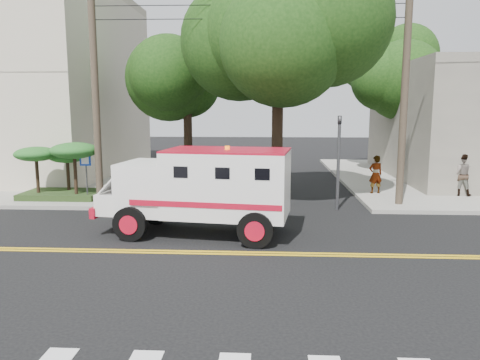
{
  "coord_description": "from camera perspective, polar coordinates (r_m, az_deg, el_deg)",
  "views": [
    {
      "loc": [
        1.06,
        -12.16,
        3.91
      ],
      "look_at": [
        0.23,
        2.61,
        1.6
      ],
      "focal_mm": 35.0,
      "sensor_mm": 36.0,
      "label": 1
    }
  ],
  "objects": [
    {
      "name": "ground",
      "position": [
        12.81,
        -1.72,
        -8.89
      ],
      "size": [
        100.0,
        100.0,
        0.0
      ],
      "primitive_type": "plane",
      "color": "black",
      "rests_on": "ground"
    },
    {
      "name": "sidewalk_nw",
      "position": [
        29.75,
        -26.14,
        0.55
      ],
      "size": [
        17.0,
        17.0,
        0.15
      ],
      "primitive_type": "cube",
      "color": "gray",
      "rests_on": "ground"
    },
    {
      "name": "utility_pole_left",
      "position": [
        19.35,
        -17.22,
        10.23
      ],
      "size": [
        0.28,
        0.28,
        9.0
      ],
      "primitive_type": "cylinder",
      "color": "#382D23",
      "rests_on": "ground"
    },
    {
      "name": "utility_pole_right",
      "position": [
        19.1,
        19.44,
        10.15
      ],
      "size": [
        0.28,
        0.28,
        9.0
      ],
      "primitive_type": "cylinder",
      "color": "#382D23",
      "rests_on": "ground"
    },
    {
      "name": "tree_main",
      "position": [
        18.68,
        6.18,
        18.97
      ],
      "size": [
        6.08,
        5.7,
        9.85
      ],
      "color": "black",
      "rests_on": "ground"
    },
    {
      "name": "tree_left",
      "position": [
        24.3,
        -5.81,
        13.12
      ],
      "size": [
        4.48,
        4.2,
        7.7
      ],
      "color": "black",
      "rests_on": "ground"
    },
    {
      "name": "tree_right",
      "position": [
        29.07,
        19.21,
        12.7
      ],
      "size": [
        4.8,
        4.5,
        8.2
      ],
      "color": "black",
      "rests_on": "ground"
    },
    {
      "name": "traffic_signal",
      "position": [
        18.05,
        11.94,
        3.33
      ],
      "size": [
        0.15,
        0.18,
        3.6
      ],
      "color": "#3F3F42",
      "rests_on": "ground"
    },
    {
      "name": "accessibility_sign",
      "position": [
        19.88,
        -18.26,
        1.07
      ],
      "size": [
        0.45,
        0.1,
        2.02
      ],
      "color": "#3F3F42",
      "rests_on": "ground"
    },
    {
      "name": "palm_planter",
      "position": [
        20.74,
        -21.02,
        2.02
      ],
      "size": [
        3.52,
        2.63,
        2.36
      ],
      "color": "#1E3314",
      "rests_on": "sidewalk_nw"
    },
    {
      "name": "armored_truck",
      "position": [
        14.3,
        -4.51,
        -0.79
      ],
      "size": [
        6.08,
        3.0,
        2.66
      ],
      "rotation": [
        0.0,
        0.0,
        -0.13
      ],
      "color": "white",
      "rests_on": "ground"
    },
    {
      "name": "pedestrian_a",
      "position": [
        21.39,
        16.19,
        0.66
      ],
      "size": [
        0.68,
        0.52,
        1.67
      ],
      "primitive_type": "imported",
      "rotation": [
        0.0,
        0.0,
        3.34
      ],
      "color": "gray",
      "rests_on": "sidewalk_ne"
    },
    {
      "name": "pedestrian_b",
      "position": [
        22.14,
        25.4,
        0.61
      ],
      "size": [
        1.06,
        0.94,
        1.82
      ],
      "primitive_type": "imported",
      "rotation": [
        0.0,
        0.0,
        2.81
      ],
      "color": "gray",
      "rests_on": "sidewalk_ne"
    }
  ]
}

